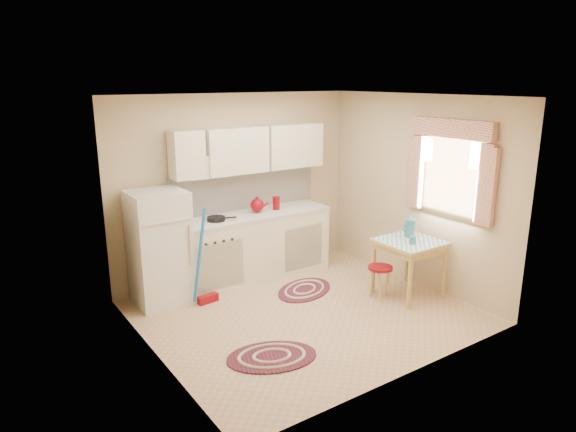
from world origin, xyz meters
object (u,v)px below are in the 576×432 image
object	(u,v)px
base_cabinets	(251,248)
fridge	(160,248)
stool	(380,282)
table	(408,268)

from	to	relation	value
base_cabinets	fridge	bearing A→B (deg)	-177.81
fridge	base_cabinets	xyz separation A→B (m)	(1.30, 0.05, -0.26)
base_cabinets	stool	size ratio (longest dim) A/B	5.36
base_cabinets	stool	bearing A→B (deg)	-56.58
table	stool	distance (m)	0.42
table	stool	bearing A→B (deg)	160.84
base_cabinets	table	bearing A→B (deg)	-50.16
table	stool	world-z (taller)	table
fridge	base_cabinets	size ratio (longest dim) A/B	0.62
fridge	base_cabinets	bearing A→B (deg)	2.19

